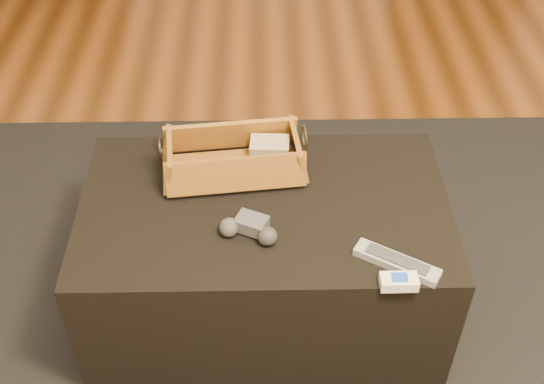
{
  "coord_description": "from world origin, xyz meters",
  "views": [
    {
      "loc": [
        0.1,
        -1.13,
        1.69
      ],
      "look_at": [
        0.13,
        0.18,
        0.49
      ],
      "focal_mm": 45.0,
      "sensor_mm": 36.0,
      "label": 1
    }
  ],
  "objects_px": {
    "game_controller": "(250,229)",
    "cream_gadget": "(399,282)",
    "ottoman": "(265,256)",
    "tv_remote": "(227,169)",
    "wicker_basket": "(234,159)",
    "silver_remote": "(397,262)"
  },
  "relations": [
    {
      "from": "ottoman",
      "to": "cream_gadget",
      "type": "relative_size",
      "value": 11.12
    },
    {
      "from": "tv_remote",
      "to": "wicker_basket",
      "type": "xyz_separation_m",
      "value": [
        0.02,
        0.02,
        0.02
      ]
    },
    {
      "from": "ottoman",
      "to": "game_controller",
      "type": "height_order",
      "value": "game_controller"
    },
    {
      "from": "game_controller",
      "to": "cream_gadget",
      "type": "relative_size",
      "value": 1.79
    },
    {
      "from": "ottoman",
      "to": "wicker_basket",
      "type": "xyz_separation_m",
      "value": [
        -0.08,
        0.13,
        0.26
      ]
    },
    {
      "from": "tv_remote",
      "to": "wicker_basket",
      "type": "relative_size",
      "value": 0.5
    },
    {
      "from": "ottoman",
      "to": "wicker_basket",
      "type": "relative_size",
      "value": 2.39
    },
    {
      "from": "wicker_basket",
      "to": "ottoman",
      "type": "bearing_deg",
      "value": -58.08
    },
    {
      "from": "wicker_basket",
      "to": "tv_remote",
      "type": "bearing_deg",
      "value": -136.77
    },
    {
      "from": "tv_remote",
      "to": "game_controller",
      "type": "bearing_deg",
      "value": -87.35
    },
    {
      "from": "tv_remote",
      "to": "silver_remote",
      "type": "relative_size",
      "value": 1.0
    },
    {
      "from": "game_controller",
      "to": "cream_gadget",
      "type": "distance_m",
      "value": 0.39
    },
    {
      "from": "ottoman",
      "to": "tv_remote",
      "type": "relative_size",
      "value": 4.77
    },
    {
      "from": "wicker_basket",
      "to": "silver_remote",
      "type": "relative_size",
      "value": 2.0
    },
    {
      "from": "wicker_basket",
      "to": "silver_remote",
      "type": "height_order",
      "value": "wicker_basket"
    },
    {
      "from": "tv_remote",
      "to": "wicker_basket",
      "type": "height_order",
      "value": "wicker_basket"
    },
    {
      "from": "tv_remote",
      "to": "wicker_basket",
      "type": "distance_m",
      "value": 0.03
    },
    {
      "from": "ottoman",
      "to": "tv_remote",
      "type": "bearing_deg",
      "value": 130.96
    },
    {
      "from": "ottoman",
      "to": "game_controller",
      "type": "bearing_deg",
      "value": -108.08
    },
    {
      "from": "cream_gadget",
      "to": "ottoman",
      "type": "bearing_deg",
      "value": 137.35
    },
    {
      "from": "tv_remote",
      "to": "silver_remote",
      "type": "bearing_deg",
      "value": -51.43
    },
    {
      "from": "game_controller",
      "to": "tv_remote",
      "type": "bearing_deg",
      "value": 105.01
    }
  ]
}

